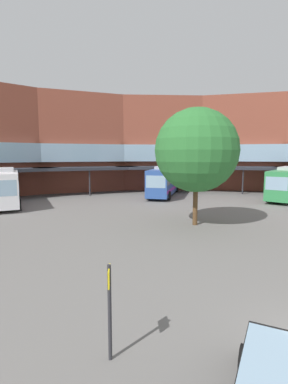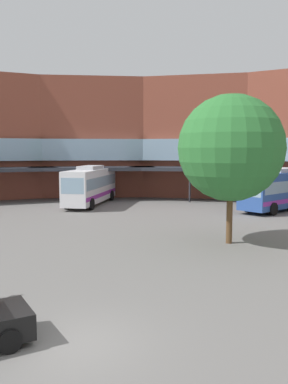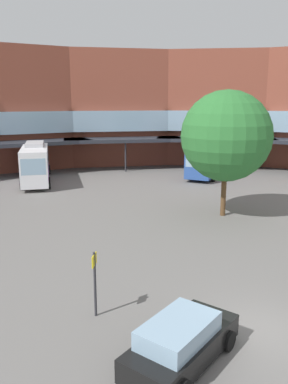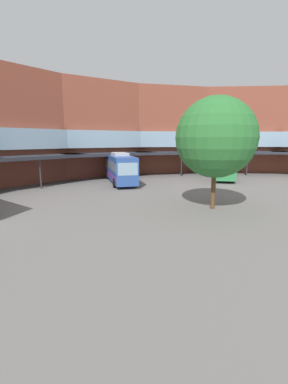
{
  "view_description": "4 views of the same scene",
  "coord_description": "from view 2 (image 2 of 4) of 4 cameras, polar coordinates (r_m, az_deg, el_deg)",
  "views": [
    {
      "loc": [
        -7.42,
        -4.73,
        5.32
      ],
      "look_at": [
        1.05,
        16.51,
        2.4
      ],
      "focal_mm": 27.11,
      "sensor_mm": 36.0,
      "label": 1
    },
    {
      "loc": [
        4.34,
        -10.6,
        5.51
      ],
      "look_at": [
        -1.08,
        14.77,
        2.89
      ],
      "focal_mm": 38.38,
      "sensor_mm": 36.0,
      "label": 2
    },
    {
      "loc": [
        -6.41,
        -11.74,
        8.06
      ],
      "look_at": [
        -0.99,
        16.61,
        1.36
      ],
      "focal_mm": 36.99,
      "sensor_mm": 36.0,
      "label": 3
    },
    {
      "loc": [
        -15.27,
        4.81,
        5.45
      ],
      "look_at": [
        -2.36,
        15.72,
        2.15
      ],
      "focal_mm": 24.78,
      "sensor_mm": 36.0,
      "label": 4
    }
  ],
  "objects": [
    {
      "name": "plaza_tree",
      "position": [
        24.63,
        11.98,
        6.0
      ],
      "size": [
        6.26,
        6.26,
        8.8
      ],
      "color": "brown",
      "rests_on": "ground"
    },
    {
      "name": "station_building",
      "position": [
        38.48,
        5.63,
        7.63
      ],
      "size": [
        85.75,
        39.59,
        14.07
      ],
      "color": "brown",
      "rests_on": "ground"
    },
    {
      "name": "ground_plane",
      "position": [
        12.71,
        -9.8,
        -20.02
      ],
      "size": [
        129.53,
        129.53,
        0.0
      ],
      "primitive_type": "plane",
      "color": "slate"
    },
    {
      "name": "bus_1",
      "position": [
        42.33,
        -7.41,
        0.97
      ],
      "size": [
        3.07,
        11.14,
        3.98
      ],
      "rotation": [
        0.0,
        0.0,
        4.75
      ],
      "color": "white",
      "rests_on": "ground"
    },
    {
      "name": "bus_3",
      "position": [
        40.42,
        18.63,
        0.44
      ],
      "size": [
        8.37,
        10.32,
        3.9
      ],
      "rotation": [
        0.0,
        0.0,
        4.09
      ],
      "color": "#2D519E",
      "rests_on": "ground"
    }
  ]
}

